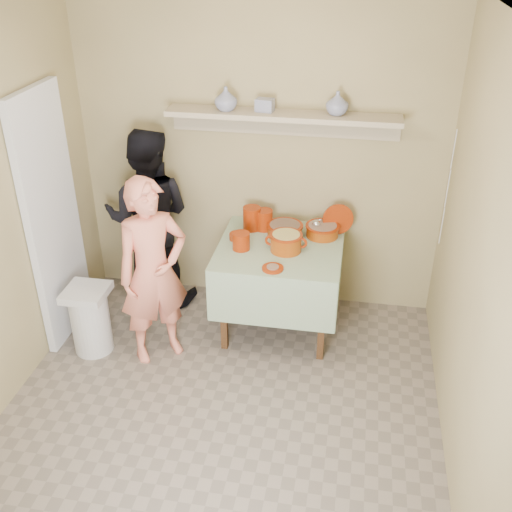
% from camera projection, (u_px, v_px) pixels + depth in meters
% --- Properties ---
extents(ground, '(3.50, 3.50, 0.00)m').
position_uv_depth(ground, '(215.00, 431.00, 4.02)').
color(ground, '#73675B').
rests_on(ground, ground).
extents(tile_panel, '(0.06, 0.70, 2.00)m').
position_uv_depth(tile_panel, '(53.00, 220.00, 4.56)').
color(tile_panel, silver).
rests_on(tile_panel, ground).
extents(plate_stack_a, '(0.15, 0.15, 0.20)m').
position_uv_depth(plate_stack_a, '(252.00, 218.00, 4.91)').
color(plate_stack_a, maroon).
rests_on(plate_stack_a, serving_table).
extents(plate_stack_b, '(0.14, 0.14, 0.17)m').
position_uv_depth(plate_stack_b, '(264.00, 220.00, 4.91)').
color(plate_stack_b, maroon).
rests_on(plate_stack_b, serving_table).
extents(bowl_stack, '(0.14, 0.14, 0.14)m').
position_uv_depth(bowl_stack, '(241.00, 241.00, 4.62)').
color(bowl_stack, maroon).
rests_on(bowl_stack, serving_table).
extents(empty_bowl, '(0.15, 0.15, 0.05)m').
position_uv_depth(empty_bowl, '(239.00, 236.00, 4.79)').
color(empty_bowl, maroon).
rests_on(empty_bowl, serving_table).
extents(propped_lid, '(0.26, 0.12, 0.25)m').
position_uv_depth(propped_lid, '(338.00, 219.00, 4.84)').
color(propped_lid, maroon).
rests_on(propped_lid, serving_table).
extents(vase_right, '(0.20, 0.20, 0.18)m').
position_uv_depth(vase_right, '(337.00, 103.00, 4.44)').
color(vase_right, navy).
rests_on(vase_right, wall_shelf).
extents(vase_left, '(0.24, 0.24, 0.18)m').
position_uv_depth(vase_left, '(226.00, 99.00, 4.54)').
color(vase_left, navy).
rests_on(vase_left, wall_shelf).
extents(ceramic_box, '(0.15, 0.12, 0.10)m').
position_uv_depth(ceramic_box, '(265.00, 105.00, 4.54)').
color(ceramic_box, navy).
rests_on(ceramic_box, wall_shelf).
extents(person_cook, '(0.64, 0.61, 1.47)m').
position_uv_depth(person_cook, '(153.00, 272.00, 4.39)').
color(person_cook, '#E67B63').
rests_on(person_cook, ground).
extents(person_helper, '(0.81, 0.66, 1.57)m').
position_uv_depth(person_helper, '(149.00, 219.00, 5.07)').
color(person_helper, black).
rests_on(person_helper, ground).
extents(room_shell, '(3.04, 3.54, 2.62)m').
position_uv_depth(room_shell, '(204.00, 214.00, 3.23)').
color(room_shell, tan).
rests_on(room_shell, ground).
extents(serving_table, '(0.97, 0.97, 0.76)m').
position_uv_depth(serving_table, '(280.00, 259.00, 4.76)').
color(serving_table, '#4C2D16').
rests_on(serving_table, ground).
extents(cazuela_meat_a, '(0.30, 0.30, 0.10)m').
position_uv_depth(cazuela_meat_a, '(285.00, 229.00, 4.83)').
color(cazuela_meat_a, '#762B08').
rests_on(cazuela_meat_a, serving_table).
extents(cazuela_meat_b, '(0.28, 0.28, 0.10)m').
position_uv_depth(cazuela_meat_b, '(322.00, 229.00, 4.82)').
color(cazuela_meat_b, '#762B08').
rests_on(cazuela_meat_b, serving_table).
extents(ladle, '(0.08, 0.26, 0.19)m').
position_uv_depth(ladle, '(317.00, 224.00, 4.79)').
color(ladle, silver).
rests_on(ladle, cazuela_meat_b).
extents(cazuela_rice, '(0.33, 0.25, 0.14)m').
position_uv_depth(cazuela_rice, '(286.00, 241.00, 4.59)').
color(cazuela_rice, '#762B08').
rests_on(cazuela_rice, serving_table).
extents(front_plate, '(0.16, 0.16, 0.03)m').
position_uv_depth(front_plate, '(273.00, 268.00, 4.38)').
color(front_plate, maroon).
rests_on(front_plate, serving_table).
extents(wall_shelf, '(1.80, 0.25, 0.21)m').
position_uv_depth(wall_shelf, '(283.00, 118.00, 4.58)').
color(wall_shelf, tan).
rests_on(wall_shelf, room_shell).
extents(trash_bin, '(0.32, 0.32, 0.56)m').
position_uv_depth(trash_bin, '(90.00, 319.00, 4.65)').
color(trash_bin, silver).
rests_on(trash_bin, ground).
extents(electrical_cord, '(0.01, 0.05, 0.90)m').
position_uv_depth(electrical_cord, '(448.00, 189.00, 4.45)').
color(electrical_cord, silver).
rests_on(electrical_cord, wall_shelf).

